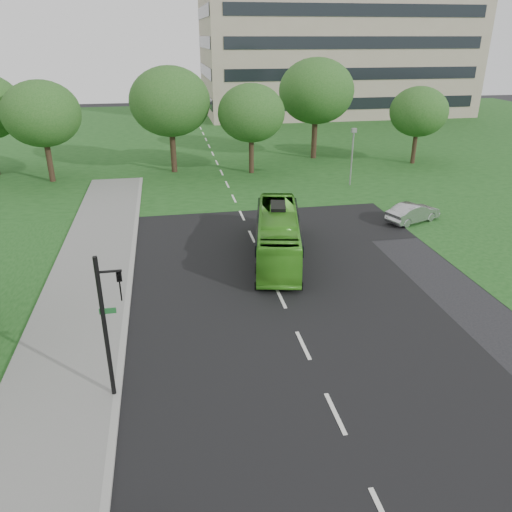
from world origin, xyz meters
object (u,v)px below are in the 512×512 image
at_px(tree_park_b, 170,102).
at_px(traffic_light, 109,318).
at_px(tree_park_d, 316,91).
at_px(tree_park_c, 251,113).
at_px(sedan, 413,213).
at_px(bus, 278,235).
at_px(tree_park_a, 42,114).
at_px(office_building, 335,28).
at_px(tree_park_e, 419,112).
at_px(camera_pole, 353,149).

height_order(tree_park_b, traffic_light, tree_park_b).
bearing_deg(tree_park_d, tree_park_c, -146.80).
xyz_separation_m(tree_park_c, sedan, (8.32, -14.75, -4.61)).
distance_m(bus, traffic_light, 13.41).
bearing_deg(sedan, tree_park_d, -18.27).
bearing_deg(tree_park_a, tree_park_d, 10.64).
relative_size(bus, sedan, 2.39).
relative_size(office_building, sedan, 10.36).
height_order(tree_park_a, tree_park_c, tree_park_a).
distance_m(sedan, traffic_light, 23.32).
distance_m(tree_park_a, tree_park_d, 24.79).
relative_size(tree_park_c, tree_park_d, 0.81).
bearing_deg(tree_park_c, tree_park_e, 2.83).
bearing_deg(camera_pole, tree_park_e, 43.75).
relative_size(sedan, camera_pole, 0.83).
bearing_deg(tree_park_d, traffic_light, -116.38).
relative_size(tree_park_a, sedan, 2.13).
xyz_separation_m(office_building, sedan, (-10.97, -51.19, -11.86)).
bearing_deg(tree_park_e, office_building, 84.76).
bearing_deg(tree_park_d, sedan, -86.66).
distance_m(office_building, tree_park_c, 41.87).
bearing_deg(tree_park_b, tree_park_a, -172.05).
bearing_deg(traffic_light, office_building, 55.87).
xyz_separation_m(tree_park_d, camera_pole, (0.15, -10.22, -3.48)).
height_order(bus, traffic_light, traffic_light).
distance_m(tree_park_b, tree_park_d, 14.38).
bearing_deg(office_building, bus, -110.89).
bearing_deg(sedan, tree_park_a, 38.12).
distance_m(office_building, tree_park_d, 34.50).
distance_m(tree_park_c, traffic_light, 30.98).
height_order(office_building, traffic_light, office_building).
relative_size(tree_park_a, tree_park_c, 1.07).
xyz_separation_m(tree_park_a, camera_pole, (24.49, -5.64, -2.59)).
xyz_separation_m(tree_park_c, bus, (-1.75, -18.69, -3.96)).
xyz_separation_m(office_building, bus, (-21.05, -55.14, -11.21)).
bearing_deg(tree_park_c, bus, -95.35).
height_order(bus, sedan, bus).
bearing_deg(bus, camera_pole, 67.16).
height_order(office_building, bus, office_building).
relative_size(tree_park_d, tree_park_e, 1.34).
height_order(tree_park_a, sedan, tree_park_a).
bearing_deg(tree_park_b, tree_park_c, -12.92).
relative_size(office_building, camera_pole, 8.63).
distance_m(tree_park_c, tree_park_e, 16.05).
bearing_deg(tree_park_b, sedan, -47.09).
relative_size(tree_park_a, bus, 0.89).
relative_size(tree_park_e, camera_pole, 1.54).
relative_size(bus, camera_pole, 1.99).
distance_m(tree_park_b, tree_park_c, 7.08).
height_order(tree_park_b, sedan, tree_park_b).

